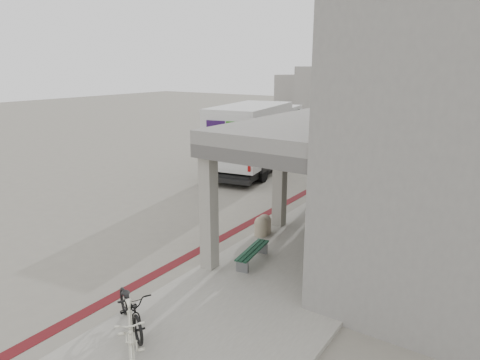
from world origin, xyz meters
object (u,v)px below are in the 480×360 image
Objects in this scene: fedex_truck at (258,135)px; bench at (253,253)px; bicycle_cream at (131,335)px; utility_cabinet at (355,231)px; bicycle_black at (131,307)px.

fedex_truck is 5.24× the size of bench.
bicycle_cream is at bearing -94.06° from bench.
bicycle_cream is (0.37, -4.88, 0.28)m from bench.
fedex_truck is 11.06m from utility_cabinet.
fedex_truck is at bearing 112.70° from bench.
utility_cabinet is at bearing -52.21° from fedex_truck.
fedex_truck reaches higher than bicycle_black.
bicycle_cream reaches higher than bench.
bicycle_black is 1.11m from bicycle_cream.
fedex_truck is 16.37m from bicycle_cream.
bench is 3.43m from utility_cabinet.
fedex_truck is at bearing 150.95° from utility_cabinet.
utility_cabinet reaches higher than bench.
bicycle_black is (-0.45, -4.15, 0.21)m from bench.
bicycle_cream is at bearing -103.43° from bicycle_black.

